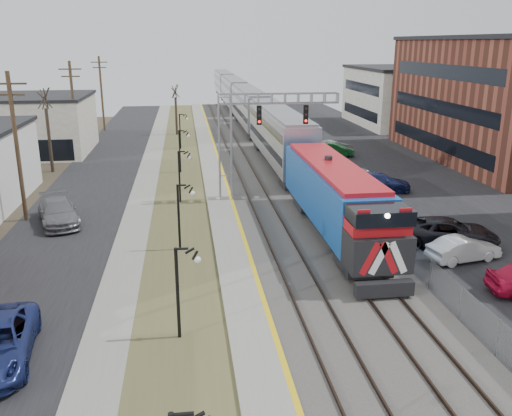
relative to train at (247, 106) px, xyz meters
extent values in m
cube|color=black|center=(-17.00, -30.89, -2.92)|extent=(7.00, 120.00, 0.04)
cube|color=gray|center=(-12.50, -30.89, -2.90)|extent=(2.00, 120.00, 0.08)
cube|color=#4F542C|center=(-9.50, -30.89, -2.91)|extent=(4.00, 120.00, 0.06)
cube|color=gray|center=(-6.50, -30.89, -2.82)|extent=(2.00, 120.00, 0.24)
cube|color=#595651|center=(-1.50, -30.89, -2.84)|extent=(8.00, 120.00, 0.20)
cube|color=black|center=(10.50, -30.89, -2.92)|extent=(16.00, 120.00, 0.04)
cube|color=gold|center=(-5.62, -30.89, -2.69)|extent=(0.24, 120.00, 0.01)
cube|color=#2D2119|center=(-4.25, -30.89, -2.66)|extent=(0.08, 120.00, 0.15)
cube|color=#2D2119|center=(-2.75, -30.89, -2.66)|extent=(0.08, 120.00, 0.15)
cube|color=#2D2119|center=(-0.75, -30.89, -2.66)|extent=(0.08, 120.00, 0.15)
cube|color=#2D2119|center=(0.75, -30.89, -2.66)|extent=(0.08, 120.00, 0.15)
cube|color=#144EA4|center=(0.00, -47.19, -0.46)|extent=(3.00, 17.00, 4.25)
cube|color=black|center=(0.00, -55.89, -2.24)|extent=(2.80, 0.50, 0.70)
cube|color=#9FA1A9|center=(0.00, -26.89, 0.07)|extent=(3.00, 22.00, 5.33)
cube|color=#9FA1A9|center=(0.00, -4.09, 0.07)|extent=(3.00, 22.00, 5.33)
cube|color=#9FA1A9|center=(0.00, 18.71, 0.07)|extent=(3.00, 22.00, 5.33)
cube|color=#9FA1A9|center=(0.00, 41.51, 0.07)|extent=(3.00, 22.00, 5.33)
cube|color=gray|center=(-6.00, -37.89, 1.06)|extent=(1.00, 1.00, 8.00)
cube|color=gray|center=(-2.00, -37.89, 4.81)|extent=(9.00, 0.80, 0.80)
cube|color=black|center=(-3.50, -38.34, 3.66)|extent=(0.35, 0.25, 1.40)
cube|color=black|center=(0.00, -38.34, 3.66)|extent=(0.35, 0.25, 1.40)
cylinder|color=black|center=(-9.50, -57.89, -0.94)|extent=(0.14, 0.14, 4.00)
cylinder|color=black|center=(-9.50, -47.89, -0.94)|extent=(0.14, 0.14, 4.00)
cylinder|color=black|center=(-9.50, -37.89, -0.94)|extent=(0.14, 0.14, 4.00)
cylinder|color=black|center=(-9.50, -27.89, -0.94)|extent=(0.14, 0.14, 4.00)
cylinder|color=black|center=(-9.50, -15.89, -0.94)|extent=(0.14, 0.14, 4.00)
cylinder|color=#4C3823|center=(-20.00, -40.89, 2.06)|extent=(0.28, 0.28, 10.00)
cylinder|color=#4C3823|center=(-20.00, -20.89, 2.06)|extent=(0.28, 0.28, 10.00)
cylinder|color=#4C3823|center=(-20.00, -0.89, 2.06)|extent=(0.28, 0.28, 10.00)
cube|color=gray|center=(2.70, -30.89, -2.14)|extent=(0.04, 120.00, 1.60)
cube|color=beige|center=(-26.50, -15.89, 0.06)|extent=(14.00, 12.00, 6.00)
cube|color=beige|center=(24.50, -0.89, 1.06)|extent=(16.00, 18.00, 8.00)
cylinder|color=#382D23|center=(-21.50, -25.89, 0.04)|extent=(0.30, 0.30, 5.95)
cylinder|color=#382D23|center=(-10.00, -5.89, -0.49)|extent=(0.30, 0.30, 4.90)
imported|color=white|center=(6.17, -51.63, -2.25)|extent=(4.39, 2.31, 1.38)
imported|color=black|center=(6.40, -49.24, -2.12)|extent=(6.46, 4.37, 1.64)
imported|color=#16204D|center=(6.68, -36.62, -2.20)|extent=(5.47, 3.41, 1.48)
imported|color=slate|center=(6.25, -33.72, -2.29)|extent=(3.84, 1.61, 1.30)
imported|color=#0C3D18|center=(6.81, -22.29, -2.23)|extent=(4.56, 2.82, 1.42)
imported|color=slate|center=(-17.60, -41.96, -2.12)|extent=(3.94, 6.11, 1.65)
imported|color=slate|center=(7.16, -20.89, -2.23)|extent=(4.53, 2.69, 1.41)
camera|label=1|loc=(-8.96, -77.98, 8.78)|focal=38.00mm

